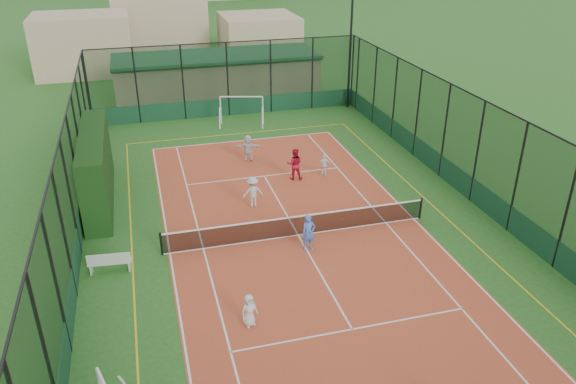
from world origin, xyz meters
name	(u,v)px	position (x,y,z in m)	size (l,w,h in m)	color
ground	(298,235)	(0.00, 0.00, 0.00)	(300.00, 300.00, 0.00)	#265B1F
court_slab	(298,235)	(0.00, 0.00, 0.01)	(11.17, 23.97, 0.01)	#A53924
tennis_net	(298,225)	(0.00, 0.00, 0.53)	(11.67, 0.12, 1.06)	black
perimeter_fence	(299,183)	(0.00, 0.00, 2.50)	(18.12, 34.12, 5.00)	black
floodlight_ne	(350,50)	(8.60, 16.60, 4.12)	(0.60, 0.26, 8.25)	black
clubhouse	(217,75)	(0.00, 22.00, 1.57)	(15.20, 7.20, 3.15)	tan
hedge_left	(96,168)	(-8.30, 5.88, 1.68)	(1.15, 7.69, 3.37)	black
white_bench	(110,261)	(-7.80, -0.69, 0.46)	(1.64, 0.45, 0.92)	white
futsal_goal_far	(242,110)	(0.51, 15.00, 0.93)	(2.87, 0.83, 1.85)	white
child_near_left	(249,310)	(-3.25, -5.24, 0.61)	(0.58, 0.38, 1.20)	white
child_near_mid	(309,233)	(0.08, -1.20, 0.80)	(0.57, 0.38, 1.58)	#4B76D5
child_far_left	(253,192)	(-1.30, 3.17, 0.77)	(0.98, 0.57, 1.52)	silver
child_far_right	(324,165)	(3.08, 5.63, 0.61)	(0.71, 0.29, 1.20)	white
child_far_back	(248,148)	(-0.37, 8.71, 0.77)	(1.40, 0.45, 1.51)	silver
coach	(295,164)	(1.46, 5.65, 0.86)	(0.82, 0.64, 1.69)	#B8132E
tennis_balls	(303,221)	(0.55, 1.12, 0.04)	(3.93, 0.84, 0.07)	#CCE033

